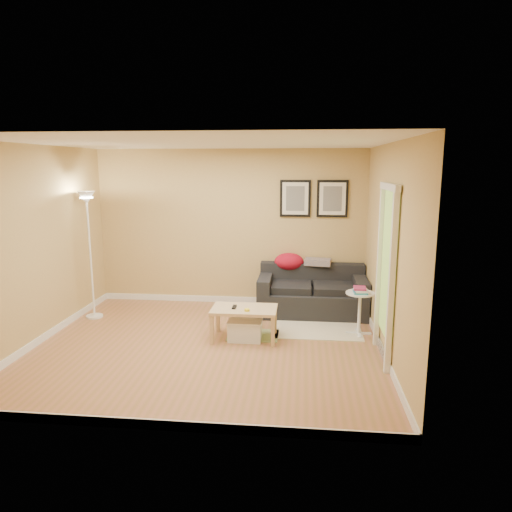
% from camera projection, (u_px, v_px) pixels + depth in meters
% --- Properties ---
extents(floor, '(4.50, 4.50, 0.00)m').
position_uv_depth(floor, '(208.00, 346.00, 6.12)').
color(floor, '#A76847').
rests_on(floor, ground).
extents(ceiling, '(4.50, 4.50, 0.00)m').
position_uv_depth(ceiling, '(204.00, 143.00, 5.62)').
color(ceiling, white).
rests_on(ceiling, wall_back).
extents(wall_back, '(4.50, 0.00, 4.50)m').
position_uv_depth(wall_back, '(230.00, 228.00, 7.82)').
color(wall_back, tan).
rests_on(wall_back, ground).
extents(wall_front, '(4.50, 0.00, 4.50)m').
position_uv_depth(wall_front, '(157.00, 290.00, 3.91)').
color(wall_front, tan).
rests_on(wall_front, ground).
extents(wall_left, '(0.00, 4.00, 4.00)m').
position_uv_depth(wall_left, '(37.00, 246.00, 6.09)').
color(wall_left, tan).
rests_on(wall_left, ground).
extents(wall_right, '(0.00, 4.00, 4.00)m').
position_uv_depth(wall_right, '(388.00, 252.00, 5.64)').
color(wall_right, tan).
rests_on(wall_right, ground).
extents(baseboard_back, '(4.50, 0.02, 0.10)m').
position_uv_depth(baseboard_back, '(231.00, 299.00, 8.05)').
color(baseboard_back, white).
rests_on(baseboard_back, ground).
extents(baseboard_front, '(4.50, 0.02, 0.10)m').
position_uv_depth(baseboard_front, '(163.00, 425.00, 4.16)').
color(baseboard_front, white).
rests_on(baseboard_front, ground).
extents(baseboard_left, '(0.02, 4.00, 0.10)m').
position_uv_depth(baseboard_left, '(46.00, 336.00, 6.33)').
color(baseboard_left, white).
rests_on(baseboard_left, ground).
extents(baseboard_right, '(0.02, 4.00, 0.10)m').
position_uv_depth(baseboard_right, '(382.00, 349.00, 5.88)').
color(baseboard_right, white).
rests_on(baseboard_right, ground).
extents(sofa, '(1.70, 0.90, 0.75)m').
position_uv_depth(sofa, '(312.00, 290.00, 7.40)').
color(sofa, black).
rests_on(sofa, ground).
extents(red_throw, '(0.48, 0.36, 0.28)m').
position_uv_depth(red_throw, '(289.00, 262.00, 7.68)').
color(red_throw, '#BB1138').
rests_on(red_throw, sofa).
extents(plaid_throw, '(0.45, 0.32, 0.10)m').
position_uv_depth(plaid_throw, '(318.00, 262.00, 7.61)').
color(plaid_throw, tan).
rests_on(plaid_throw, sofa).
extents(framed_print_left, '(0.50, 0.04, 0.60)m').
position_uv_depth(framed_print_left, '(295.00, 198.00, 7.59)').
color(framed_print_left, black).
rests_on(framed_print_left, wall_back).
extents(framed_print_right, '(0.50, 0.04, 0.60)m').
position_uv_depth(framed_print_right, '(332.00, 199.00, 7.53)').
color(framed_print_right, black).
rests_on(framed_print_right, wall_back).
extents(area_rug, '(1.25, 0.85, 0.01)m').
position_uv_depth(area_rug, '(317.00, 329.00, 6.71)').
color(area_rug, beige).
rests_on(area_rug, ground).
extents(green_runner, '(0.70, 0.50, 0.01)m').
position_uv_depth(green_runner, '(253.00, 335.00, 6.49)').
color(green_runner, '#668C4C').
rests_on(green_runner, ground).
extents(coffee_table, '(0.92, 0.61, 0.44)m').
position_uv_depth(coffee_table, '(244.00, 323.00, 6.32)').
color(coffee_table, tan).
rests_on(coffee_table, ground).
extents(remote_control, '(0.05, 0.16, 0.02)m').
position_uv_depth(remote_control, '(234.00, 307.00, 6.30)').
color(remote_control, black).
rests_on(remote_control, coffee_table).
extents(tape_roll, '(0.07, 0.07, 0.03)m').
position_uv_depth(tape_roll, '(247.00, 310.00, 6.15)').
color(tape_roll, yellow).
rests_on(tape_roll, coffee_table).
extents(storage_bin, '(0.46, 0.34, 0.28)m').
position_uv_depth(storage_bin, '(245.00, 330.00, 6.31)').
color(storage_bin, white).
rests_on(storage_bin, ground).
extents(side_table, '(0.40, 0.40, 0.61)m').
position_uv_depth(side_table, '(359.00, 313.00, 6.48)').
color(side_table, white).
rests_on(side_table, ground).
extents(book_stack, '(0.25, 0.29, 0.08)m').
position_uv_depth(book_stack, '(360.00, 290.00, 6.40)').
color(book_stack, teal).
rests_on(book_stack, side_table).
extents(floor_lamp, '(0.25, 0.25, 1.96)m').
position_uv_depth(floor_lamp, '(91.00, 259.00, 7.09)').
color(floor_lamp, white).
rests_on(floor_lamp, ground).
extents(doorway, '(0.12, 1.01, 2.13)m').
position_uv_depth(doorway, '(385.00, 277.00, 5.55)').
color(doorway, white).
rests_on(doorway, ground).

